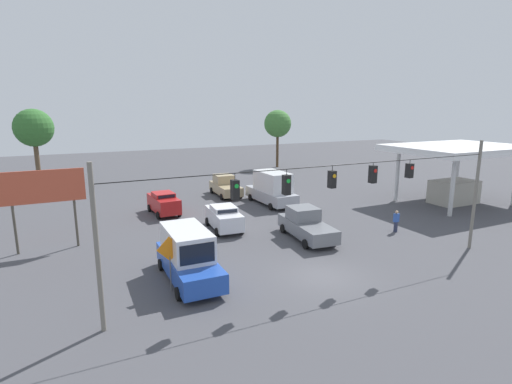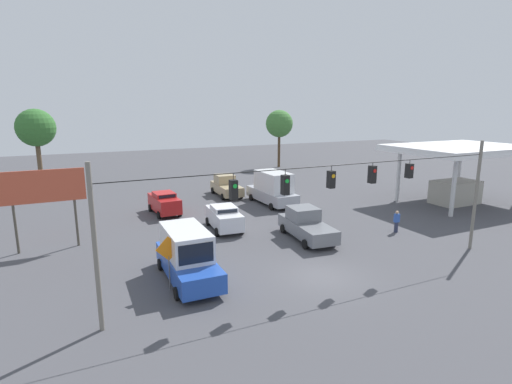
{
  "view_description": "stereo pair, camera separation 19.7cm",
  "coord_description": "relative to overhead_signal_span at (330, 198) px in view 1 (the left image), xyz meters",
  "views": [
    {
      "loc": [
        12.16,
        16.68,
        9.05
      ],
      "look_at": [
        0.28,
        -7.71,
        3.25
      ],
      "focal_mm": 28.0,
      "sensor_mm": 36.0,
      "label": 1
    },
    {
      "loc": [
        11.98,
        16.77,
        9.05
      ],
      "look_at": [
        0.28,
        -7.71,
        3.25
      ],
      "focal_mm": 28.0,
      "sensor_mm": 36.0,
      "label": 2
    }
  ],
  "objects": [
    {
      "name": "pedestrian",
      "position": [
        -9.53,
        -4.7,
        -3.7
      ],
      "size": [
        0.4,
        0.28,
        1.62
      ],
      "color": "#2D334C",
      "rests_on": "ground_plane"
    },
    {
      "name": "box_truck_silver_oncoming_far",
      "position": [
        -5.36,
        -16.29,
        -2.98
      ],
      "size": [
        2.6,
        6.43,
        3.13
      ],
      "color": "#A8AAB2",
      "rests_on": "ground_plane"
    },
    {
      "name": "gas_station",
      "position": [
        -21.22,
        -9.05,
        -0.47
      ],
      "size": [
        12.33,
        8.9,
        5.54
      ],
      "color": "silver",
      "rests_on": "ground_plane"
    },
    {
      "name": "pickup_truck_tan_oncoming_deep",
      "position": [
        -2.78,
        -21.74,
        -3.53
      ],
      "size": [
        2.42,
        5.35,
        2.12
      ],
      "color": "tan",
      "rests_on": "ground_plane"
    },
    {
      "name": "traffic_cone_second",
      "position": [
        6.78,
        -5.93,
        -4.2
      ],
      "size": [
        0.41,
        0.41,
        0.61
      ],
      "primitive_type": "cone",
      "color": "orange",
      "rests_on": "ground_plane"
    },
    {
      "name": "traffic_cone_nearest",
      "position": [
        6.58,
        -3.79,
        -4.2
      ],
      "size": [
        0.41,
        0.41,
        0.61
      ],
      "primitive_type": "cone",
      "color": "orange",
      "rests_on": "ground_plane"
    },
    {
      "name": "roadside_billboard",
      "position": [
        13.45,
        -11.66,
        -0.64
      ],
      "size": [
        4.95,
        0.16,
        5.21
      ],
      "color": "#4C473D",
      "rests_on": "ground_plane"
    },
    {
      "name": "tree_horizon_left",
      "position": [
        14.88,
        -37.53,
        2.08
      ],
      "size": [
        4.41,
        4.41,
        8.86
      ],
      "color": "brown",
      "rests_on": "ground_plane"
    },
    {
      "name": "sedan_white_withflow_mid",
      "position": [
        1.67,
        -10.78,
        -3.55
      ],
      "size": [
        2.38,
        4.58,
        1.83
      ],
      "color": "silver",
      "rests_on": "ground_plane"
    },
    {
      "name": "pickup_truck_grey_crossing_near",
      "position": [
        -2.79,
        -6.4,
        -3.53
      ],
      "size": [
        2.69,
        5.72,
        2.12
      ],
      "color": "slate",
      "rests_on": "ground_plane"
    },
    {
      "name": "work_zone_sign",
      "position": [
        7.79,
        -2.44,
        -2.52
      ],
      "size": [
        1.27,
        0.06,
        2.84
      ],
      "color": "slate",
      "rests_on": "ground_plane"
    },
    {
      "name": "tree_horizon_right",
      "position": [
        -17.45,
        -37.08,
        2.02
      ],
      "size": [
        4.07,
        4.07,
        8.62
      ],
      "color": "#4C3823",
      "rests_on": "ground_plane"
    },
    {
      "name": "traffic_cone_third",
      "position": [
        6.7,
        -8.24,
        -4.2
      ],
      "size": [
        0.41,
        0.41,
        0.61
      ],
      "primitive_type": "cone",
      "color": "orange",
      "rests_on": "ground_plane"
    },
    {
      "name": "ground_plane",
      "position": [
        -0.05,
        -0.51,
        -4.51
      ],
      "size": [
        140.0,
        140.0,
        0.0
      ],
      "primitive_type": "plane",
      "color": "#47474C"
    },
    {
      "name": "sedan_red_withflow_far",
      "position": [
        4.68,
        -17.22,
        -3.52
      ],
      "size": [
        2.2,
        4.41,
        1.9
      ],
      "color": "red",
      "rests_on": "ground_plane"
    },
    {
      "name": "box_truck_blue_parked_shoulder",
      "position": [
        6.61,
        -3.36,
        -3.14
      ],
      "size": [
        2.5,
        6.14,
        2.77
      ],
      "color": "#234CB2",
      "rests_on": "ground_plane"
    },
    {
      "name": "overhead_signal_span",
      "position": [
        0.0,
        0.0,
        0.0
      ],
      "size": [
        22.76,
        0.38,
        7.02
      ],
      "color": "slate",
      "rests_on": "ground_plane"
    }
  ]
}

